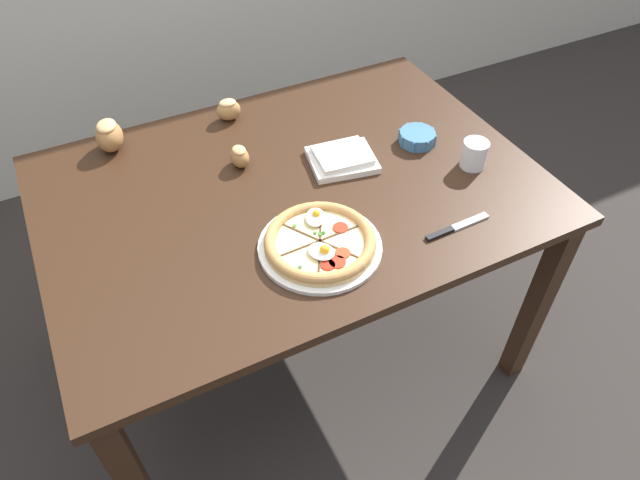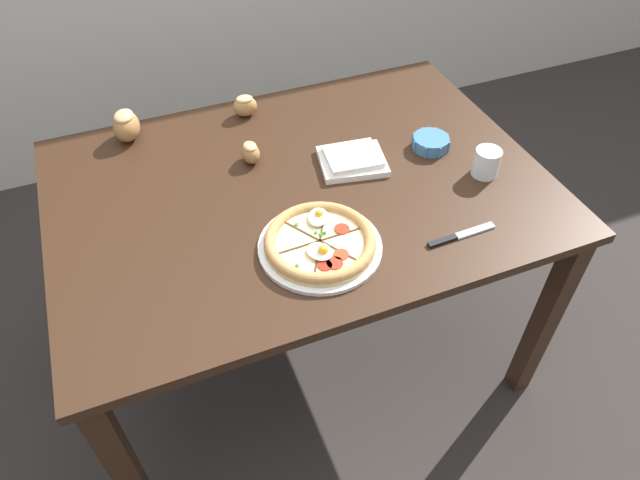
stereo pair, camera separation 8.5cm
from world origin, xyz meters
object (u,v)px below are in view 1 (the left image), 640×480
at_px(pizza, 320,243).
at_px(bread_piece_far, 228,109).
at_px(napkin_folded, 342,158).
at_px(dining_table, 293,210).
at_px(water_glass, 474,155).
at_px(bread_piece_mid, 240,156).
at_px(knife_main, 457,227).
at_px(ramekin_bowl, 417,137).
at_px(bread_piece_near, 109,135).

bearing_deg(pizza, bread_piece_far, 90.01).
bearing_deg(napkin_folded, dining_table, -170.89).
relative_size(bread_piece_far, water_glass, 0.99).
bearing_deg(bread_piece_mid, napkin_folded, -24.40).
distance_m(bread_piece_mid, knife_main, 0.65).
relative_size(dining_table, knife_main, 7.05).
xyz_separation_m(pizza, bread_piece_mid, (-0.06, 0.41, 0.01)).
bearing_deg(dining_table, bread_piece_mid, 122.21).
height_order(ramekin_bowl, bread_piece_far, bread_piece_far).
distance_m(napkin_folded, bread_piece_far, 0.43).
height_order(dining_table, bread_piece_mid, bread_piece_mid).
bearing_deg(water_glass, bread_piece_mid, 153.22).
distance_m(bread_piece_near, knife_main, 1.05).
bearing_deg(bread_piece_far, knife_main, -64.79).
relative_size(pizza, water_glass, 3.83).
xyz_separation_m(pizza, ramekin_bowl, (0.47, 0.27, -0.00)).
distance_m(bread_piece_far, knife_main, 0.83).
relative_size(bread_piece_far, knife_main, 0.41).
height_order(pizza, knife_main, pizza).
height_order(dining_table, pizza, pizza).
height_order(ramekin_bowl, water_glass, water_glass).
bearing_deg(pizza, bread_piece_near, 119.49).
bearing_deg(knife_main, pizza, 163.35).
bearing_deg(water_glass, bread_piece_far, 135.05).
bearing_deg(bread_piece_near, water_glass, -31.14).
relative_size(napkin_folded, knife_main, 1.10).
height_order(pizza, bread_piece_mid, bread_piece_mid).
height_order(dining_table, water_glass, water_glass).
bearing_deg(bread_piece_far, pizza, -89.99).
xyz_separation_m(napkin_folded, bread_piece_mid, (-0.27, 0.12, 0.02)).
relative_size(dining_table, napkin_folded, 6.40).
height_order(pizza, bread_piece_far, bread_piece_far).
relative_size(napkin_folded, bread_piece_far, 2.66).
height_order(bread_piece_near, water_glass, bread_piece_near).
height_order(pizza, water_glass, water_glass).
xyz_separation_m(bread_piece_near, knife_main, (0.73, -0.76, -0.05)).
bearing_deg(dining_table, ramekin_bowl, 1.91).
bearing_deg(water_glass, ramekin_bowl, 115.81).
bearing_deg(bread_piece_far, bread_piece_mid, -102.94).
height_order(ramekin_bowl, bread_piece_mid, bread_piece_mid).
relative_size(pizza, bread_piece_mid, 4.45).
distance_m(pizza, bread_piece_far, 0.65).
bearing_deg(knife_main, water_glass, 43.12).
bearing_deg(pizza, bread_piece_mid, 97.83).
xyz_separation_m(pizza, water_glass, (0.55, 0.10, 0.02)).
bearing_deg(bread_piece_near, ramekin_bowl, -24.81).
bearing_deg(bread_piece_mid, bread_piece_near, 141.54).
relative_size(pizza, knife_main, 1.60).
distance_m(ramekin_bowl, bread_piece_far, 0.61).
height_order(pizza, napkin_folded, pizza).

